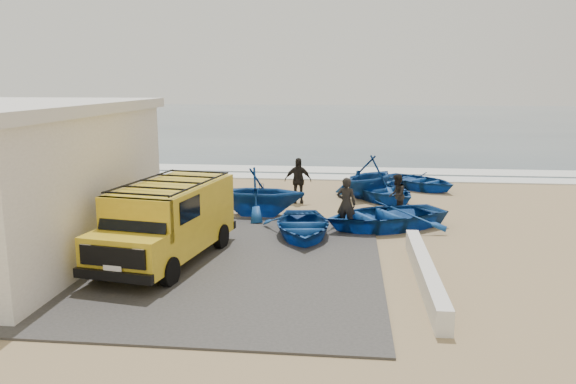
{
  "coord_description": "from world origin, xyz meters",
  "views": [
    {
      "loc": [
        3.08,
        -16.33,
        4.88
      ],
      "look_at": [
        1.08,
        2.08,
        1.2
      ],
      "focal_mm": 35.0,
      "sensor_mm": 36.0,
      "label": 1
    }
  ],
  "objects": [
    {
      "name": "fisherman_back",
      "position": [
        1.07,
        5.93,
        0.92
      ],
      "size": [
        1.12,
        0.57,
        1.84
      ],
      "primitive_type": "imported",
      "rotation": [
        0.0,
        0.0,
        0.12
      ],
      "color": "black",
      "rests_on": "ground"
    },
    {
      "name": "parapet",
      "position": [
        5.0,
        -3.0,
        0.28
      ],
      "size": [
        0.35,
        6.0,
        0.55
      ],
      "primitive_type": "cube",
      "color": "silver",
      "rests_on": "ground"
    },
    {
      "name": "surf_wash",
      "position": [
        0.0,
        14.5,
        0.02
      ],
      "size": [
        180.0,
        2.2,
        0.04
      ],
      "primitive_type": "cube",
      "color": "white",
      "rests_on": "ground"
    },
    {
      "name": "boat_mid_right",
      "position": [
        4.47,
        6.71,
        0.4
      ],
      "size": [
        4.37,
        4.72,
        0.8
      ],
      "primitive_type": "imported",
      "rotation": [
        0.0,
        0.0,
        0.56
      ],
      "color": "#134696",
      "rests_on": "ground"
    },
    {
      "name": "fisherman_middle",
      "position": [
        4.87,
        4.09,
        0.77
      ],
      "size": [
        0.75,
        0.87,
        1.54
      ],
      "primitive_type": "imported",
      "rotation": [
        0.0,
        0.0,
        -1.81
      ],
      "color": "black",
      "rests_on": "ground"
    },
    {
      "name": "slab",
      "position": [
        -2.0,
        -2.0,
        0.03
      ],
      "size": [
        12.0,
        10.0,
        0.05
      ],
      "primitive_type": "cube",
      "color": "#403E3B",
      "rests_on": "ground"
    },
    {
      "name": "ground",
      "position": [
        0.0,
        0.0,
        0.0
      ],
      "size": [
        160.0,
        160.0,
        0.0
      ],
      "primitive_type": "plane",
      "color": "#9F865C"
    },
    {
      "name": "van",
      "position": [
        -1.77,
        -1.95,
        1.18
      ],
      "size": [
        2.83,
        5.4,
        2.2
      ],
      "rotation": [
        0.0,
        0.0,
        -0.17
      ],
      "color": "gold",
      "rests_on": "ground"
    },
    {
      "name": "fisherman_front",
      "position": [
        3.04,
        1.87,
        0.89
      ],
      "size": [
        0.73,
        0.57,
        1.77
      ],
      "primitive_type": "imported",
      "rotation": [
        0.0,
        0.0,
        2.89
      ],
      "color": "black",
      "rests_on": "ground"
    },
    {
      "name": "surf_line",
      "position": [
        0.0,
        12.0,
        0.03
      ],
      "size": [
        180.0,
        1.6,
        0.06
      ],
      "primitive_type": "cube",
      "color": "white",
      "rests_on": "ground"
    },
    {
      "name": "boat_far_right",
      "position": [
        6.32,
        9.4,
        0.38
      ],
      "size": [
        4.43,
        4.42,
        0.76
      ],
      "primitive_type": "imported",
      "rotation": [
        0.0,
        0.0,
        0.8
      ],
      "color": "#134696",
      "rests_on": "ground"
    },
    {
      "name": "ocean",
      "position": [
        0.0,
        56.0,
        0.0
      ],
      "size": [
        180.0,
        88.0,
        0.01
      ],
      "primitive_type": "cube",
      "color": "#385166",
      "rests_on": "ground"
    },
    {
      "name": "boat_near_right",
      "position": [
        4.3,
        2.17,
        0.44
      ],
      "size": [
        5.22,
        4.72,
        0.89
      ],
      "primitive_type": "imported",
      "rotation": [
        0.0,
        0.0,
        -1.08
      ],
      "color": "#134696",
      "rests_on": "ground"
    },
    {
      "name": "boat_near_left",
      "position": [
        1.67,
        0.84,
        0.37
      ],
      "size": [
        2.98,
        3.89,
        0.75
      ],
      "primitive_type": "imported",
      "rotation": [
        0.0,
        0.0,
        0.12
      ],
      "color": "#134696",
      "rests_on": "ground"
    },
    {
      "name": "boat_mid_left",
      "position": [
        -0.16,
        3.57,
        0.89
      ],
      "size": [
        3.49,
        3.05,
        1.78
      ],
      "primitive_type": "imported",
      "rotation": [
        0.0,
        0.0,
        1.53
      ],
      "color": "#134696",
      "rests_on": "ground"
    },
    {
      "name": "boat_far_left",
      "position": [
        3.98,
        7.39,
        0.89
      ],
      "size": [
        4.22,
        4.38,
        1.78
      ],
      "primitive_type": "imported",
      "rotation": [
        0.0,
        0.0,
        -0.53
      ],
      "color": "#134696",
      "rests_on": "ground"
    }
  ]
}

